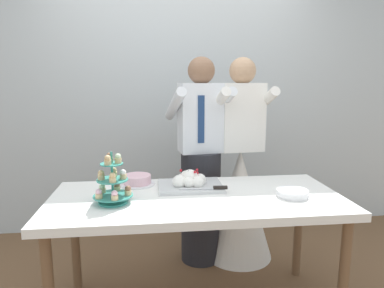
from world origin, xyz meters
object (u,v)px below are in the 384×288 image
round_cake (137,180)px  main_cake_tray (190,182)px  dessert_table (196,207)px  person_groom (201,173)px  person_bride (240,190)px  cupcake_stand (113,184)px  plate_stack (293,193)px

round_cake → main_cake_tray: bearing=-17.2°
dessert_table → person_groom: person_groom is taller
dessert_table → person_bride: bearing=56.1°
cupcake_stand → plate_stack: bearing=-0.6°
main_cake_tray → person_bride: 0.72m
round_cake → person_bride: bearing=25.3°
person_bride → round_cake: bearing=-154.7°
plate_stack → person_bride: size_ratio=0.12×
cupcake_stand → person_groom: 0.95m
cupcake_stand → person_bride: size_ratio=0.18×
dessert_table → main_cake_tray: (-0.02, 0.17, 0.11)m
person_groom → person_bride: 0.37m
plate_stack → round_cake: size_ratio=0.82×
person_bride → plate_stack: bearing=-79.6°
cupcake_stand → round_cake: (0.13, 0.35, -0.08)m
dessert_table → plate_stack: plate_stack is taller
person_groom → person_bride: same height
person_groom → dessert_table: bearing=-100.4°
round_cake → person_groom: person_groom is taller
person_groom → plate_stack: bearing=-57.2°
person_groom → person_bride: size_ratio=1.00×
dessert_table → person_groom: 0.66m
main_cake_tray → person_groom: size_ratio=0.26×
round_cake → person_bride: person_bride is taller
dessert_table → person_bride: person_bride is taller
dessert_table → round_cake: 0.48m
round_cake → person_bride: 0.94m
main_cake_tray → plate_stack: (0.61, -0.25, -0.02)m
person_groom → main_cake_tray: bearing=-106.5°
cupcake_stand → round_cake: 0.38m
dessert_table → person_bride: 0.81m
cupcake_stand → plate_stack: size_ratio=1.55×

